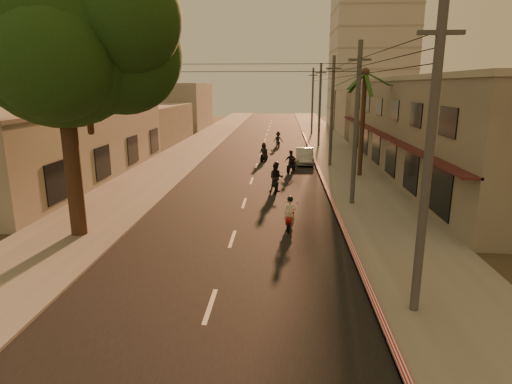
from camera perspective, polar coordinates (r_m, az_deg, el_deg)
ground at (r=17.39m, az=-3.94°, el=-8.59°), size 160.00×160.00×0.00m
road at (r=36.59m, az=0.07°, el=3.53°), size 10.00×140.00×0.02m
sidewalk_right at (r=36.91m, az=11.80°, el=3.40°), size 5.00×140.00×0.12m
sidewalk_left at (r=37.78m, az=-11.38°, el=3.66°), size 5.00×140.00×0.12m
curb_stripe at (r=31.74m, az=8.76°, el=1.90°), size 0.20×60.00×0.20m
shophouse_row at (r=36.03m, az=22.85°, el=8.12°), size 8.80×34.20×7.30m
left_building at (r=34.24m, az=-24.79°, el=5.90°), size 8.20×24.20×5.20m
distant_tower at (r=73.60m, az=15.21°, el=19.28°), size 12.10×12.10×28.00m
broadleaf_tree at (r=20.16m, az=-23.52°, el=18.04°), size 9.60×8.70×12.10m
palm_tree at (r=32.45m, az=14.35°, el=14.44°), size 5.00×5.00×8.20m
utility_poles at (r=36.14m, az=10.22°, el=13.59°), size 1.20×48.26×9.00m
filler_right at (r=62.16m, az=14.73°, el=10.19°), size 8.00×14.00×6.00m
filler_left_near at (r=52.66m, az=-14.54°, el=8.71°), size 8.00×14.00×4.40m
filler_left_far at (r=69.88m, az=-10.05°, el=11.21°), size 8.00×14.00×7.00m
scooter_red at (r=20.34m, az=4.55°, el=-3.03°), size 0.74×1.66×1.64m
scooter_mid_a at (r=27.42m, az=2.71°, el=1.82°), size 0.94×2.01×1.98m
scooter_mid_b at (r=33.71m, az=4.67°, el=3.96°), size 1.25×1.74×1.79m
scooter_far_a at (r=38.75m, az=1.06°, el=5.26°), size 1.09×1.67×1.70m
scooter_far_b at (r=48.01m, az=2.96°, el=6.97°), size 1.27×1.75×1.73m
parked_car at (r=37.67m, az=6.50°, el=4.77°), size 1.44×4.11×1.35m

